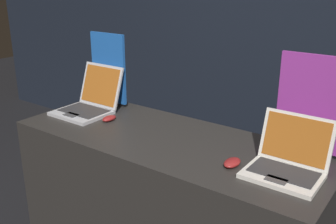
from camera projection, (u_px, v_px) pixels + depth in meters
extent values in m
cube|color=black|center=(286.00, 24.00, 3.30)|extent=(8.00, 0.05, 2.80)
cube|color=#282623|center=(168.00, 211.00, 2.32)|extent=(1.79, 0.69, 0.94)
cube|color=#B7B7BC|center=(81.00, 113.00, 2.51)|extent=(0.33, 0.28, 0.02)
cube|color=#2D2D30|center=(84.00, 110.00, 2.53)|extent=(0.29, 0.20, 0.00)
cube|color=#3F3F42|center=(71.00, 115.00, 2.45)|extent=(0.09, 0.06, 0.00)
cube|color=#B7B7BC|center=(101.00, 85.00, 2.61)|extent=(0.33, 0.10, 0.27)
cube|color=#A5591E|center=(100.00, 85.00, 2.60)|extent=(0.30, 0.08, 0.23)
ellipsoid|color=maroon|center=(109.00, 118.00, 2.41)|extent=(0.06, 0.10, 0.03)
cube|color=black|center=(110.00, 102.00, 2.72)|extent=(0.16, 0.07, 0.02)
cube|color=#1E59B2|center=(108.00, 68.00, 2.64)|extent=(0.29, 0.02, 0.46)
cube|color=silver|center=(282.00, 176.00, 1.73)|extent=(0.33, 0.24, 0.02)
cube|color=#2D2D30|center=(284.00, 172.00, 1.74)|extent=(0.29, 0.17, 0.00)
cube|color=#3F3F42|center=(276.00, 180.00, 1.67)|extent=(0.09, 0.05, 0.00)
cube|color=silver|center=(296.00, 139.00, 1.81)|extent=(0.33, 0.08, 0.23)
cube|color=#A5591E|center=(296.00, 139.00, 1.80)|extent=(0.29, 0.06, 0.20)
ellipsoid|color=maroon|center=(232.00, 163.00, 1.84)|extent=(0.07, 0.11, 0.03)
cube|color=black|center=(305.00, 150.00, 1.98)|extent=(0.18, 0.07, 0.02)
cube|color=purple|center=(311.00, 103.00, 1.89)|extent=(0.33, 0.02, 0.48)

